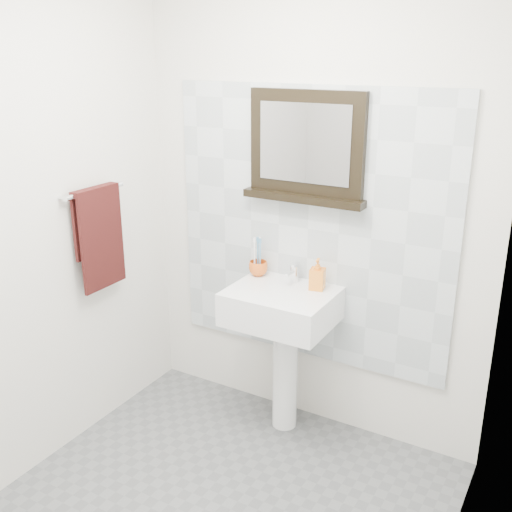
{
  "coord_description": "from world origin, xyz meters",
  "views": [
    {
      "loc": [
        1.3,
        -1.74,
        2.06
      ],
      "look_at": [
        -0.02,
        0.55,
        1.15
      ],
      "focal_mm": 42.0,
      "sensor_mm": 36.0,
      "label": 1
    }
  ],
  "objects": [
    {
      "name": "toothbrush_cup",
      "position": [
        -0.26,
        1.0,
        0.9
      ],
      "size": [
        0.12,
        0.12,
        0.08
      ],
      "primitive_type": "imported",
      "rotation": [
        0.0,
        0.0,
        -0.1
      ],
      "color": "#D75919",
      "rests_on": "pedestal_sink"
    },
    {
      "name": "hand_towel",
      "position": [
        -0.94,
        0.48,
        1.16
      ],
      "size": [
        0.06,
        0.3,
        0.55
      ],
      "color": "black",
      "rests_on": "towel_bar"
    },
    {
      "name": "soap_dispenser",
      "position": [
        0.11,
        0.97,
        0.94
      ],
      "size": [
        0.09,
        0.09,
        0.17
      ],
      "primitive_type": "imported",
      "rotation": [
        0.0,
        0.0,
        0.2
      ],
      "color": "#F15A1C",
      "rests_on": "pedestal_sink"
    },
    {
      "name": "back_wall",
      "position": [
        0.0,
        1.1,
        1.25
      ],
      "size": [
        2.0,
        0.01,
        2.5
      ],
      "primitive_type": "cube",
      "color": "silver",
      "rests_on": "ground"
    },
    {
      "name": "left_wall",
      "position": [
        -1.0,
        0.0,
        1.25
      ],
      "size": [
        0.01,
        2.2,
        2.5
      ],
      "primitive_type": "cube",
      "color": "silver",
      "rests_on": "ground"
    },
    {
      "name": "towel_bar",
      "position": [
        -0.95,
        0.48,
        1.37
      ],
      "size": [
        0.07,
        0.4,
        0.03
      ],
      "color": "silver",
      "rests_on": "left_wall"
    },
    {
      "name": "splashback",
      "position": [
        0.0,
        1.09,
        1.15
      ],
      "size": [
        1.6,
        0.02,
        1.5
      ],
      "primitive_type": "cube",
      "color": "silver",
      "rests_on": "back_wall"
    },
    {
      "name": "right_wall",
      "position": [
        1.0,
        0.0,
        1.25
      ],
      "size": [
        0.01,
        2.2,
        2.5
      ],
      "primitive_type": "cube",
      "color": "silver",
      "rests_on": "ground"
    },
    {
      "name": "framed_mirror",
      "position": [
        -0.01,
        1.06,
        1.58
      ],
      "size": [
        0.67,
        0.11,
        0.57
      ],
      "color": "black",
      "rests_on": "back_wall"
    },
    {
      "name": "toothbrushes",
      "position": [
        -0.26,
        1.0,
        0.98
      ],
      "size": [
        0.05,
        0.04,
        0.21
      ],
      "color": "white",
      "rests_on": "toothbrush_cup"
    },
    {
      "name": "pedestal_sink",
      "position": [
        -0.04,
        0.87,
        0.68
      ],
      "size": [
        0.55,
        0.44,
        0.96
      ],
      "color": "white",
      "rests_on": "ground"
    }
  ]
}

